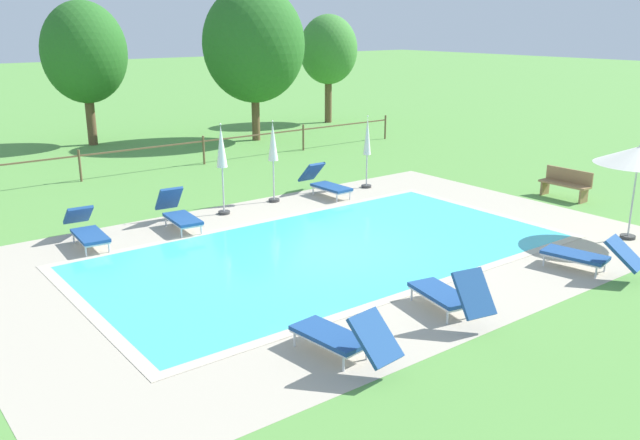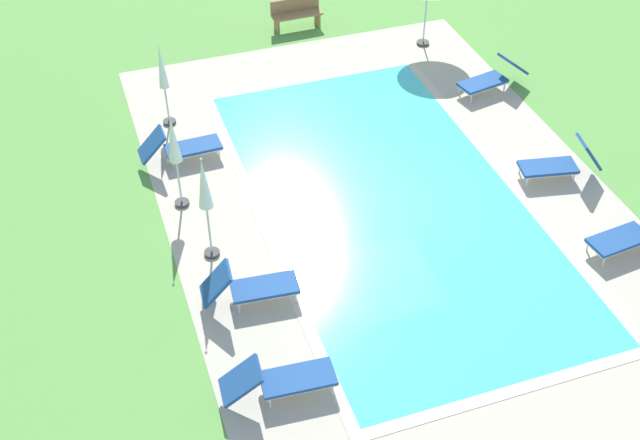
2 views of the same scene
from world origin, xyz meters
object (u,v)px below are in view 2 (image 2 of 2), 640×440
at_px(patio_umbrella_closed_row_mid_west, 205,190).
at_px(wooden_bench_lawn_side, 296,13).
at_px(sun_lounger_north_far, 181,147).
at_px(patio_umbrella_closed_row_centre, 163,73).
at_px(sun_lounger_south_near_corner, 282,379).
at_px(sun_lounger_north_near_steps, 251,287).
at_px(sun_lounger_north_mid, 560,163).
at_px(sun_lounger_south_mid, 630,233).
at_px(sun_lounger_north_end, 492,77).
at_px(patio_umbrella_closed_row_west, 174,145).

relative_size(patio_umbrella_closed_row_mid_west, wooden_bench_lawn_side, 1.65).
height_order(sun_lounger_north_far, wooden_bench_lawn_side, sun_lounger_north_far).
bearing_deg(sun_lounger_north_far, patio_umbrella_closed_row_centre, 0.11).
relative_size(sun_lounger_south_near_corner, patio_umbrella_closed_row_centre, 0.89).
height_order(sun_lounger_north_near_steps, sun_lounger_north_mid, sun_lounger_north_mid).
distance_m(sun_lounger_north_near_steps, sun_lounger_south_near_corner, 2.31).
bearing_deg(patio_umbrella_closed_row_centre, sun_lounger_south_mid, -133.11).
bearing_deg(sun_lounger_south_near_corner, wooden_bench_lawn_side, -18.72).
distance_m(sun_lounger_north_end, wooden_bench_lawn_side, 6.30).
relative_size(sun_lounger_north_mid, patio_umbrella_closed_row_west, 0.81).
relative_size(sun_lounger_north_mid, patio_umbrella_closed_row_centre, 0.84).
distance_m(sun_lounger_north_far, wooden_bench_lawn_side, 7.12).
height_order(sun_lounger_south_mid, patio_umbrella_closed_row_mid_west, patio_umbrella_closed_row_mid_west).
bearing_deg(sun_lounger_south_mid, sun_lounger_north_end, -1.91).
xyz_separation_m(sun_lounger_north_end, sun_lounger_south_near_corner, (-7.72, 8.13, -0.00)).
bearing_deg(wooden_bench_lawn_side, patio_umbrella_closed_row_mid_west, 152.30).
relative_size(sun_lounger_north_near_steps, patio_umbrella_closed_row_mid_west, 0.78).
xyz_separation_m(sun_lounger_north_mid, wooden_bench_lawn_side, (8.90, 3.49, 0.07)).
distance_m(sun_lounger_north_far, patio_umbrella_closed_row_west, 2.06).
xyz_separation_m(sun_lounger_north_end, patio_umbrella_closed_row_mid_west, (-3.87, 8.48, 1.32)).
bearing_deg(sun_lounger_north_end, sun_lounger_south_near_corner, 133.53).
xyz_separation_m(sun_lounger_north_mid, patio_umbrella_closed_row_centre, (5.09, 8.06, 1.05)).
bearing_deg(sun_lounger_north_far, sun_lounger_north_end, -86.95).
xyz_separation_m(sun_lounger_south_near_corner, wooden_bench_lawn_side, (12.73, -4.31, 0.09)).
bearing_deg(sun_lounger_north_end, sun_lounger_north_near_steps, 123.94).
xyz_separation_m(sun_lounger_north_near_steps, patio_umbrella_closed_row_mid_west, (1.54, 0.43, 1.31)).
distance_m(sun_lounger_north_mid, patio_umbrella_closed_row_centre, 9.59).
relative_size(sun_lounger_north_near_steps, sun_lounger_north_far, 0.99).
height_order(sun_lounger_north_end, patio_umbrella_closed_row_centre, patio_umbrella_closed_row_centre).
height_order(patio_umbrella_closed_row_west, patio_umbrella_closed_row_centre, patio_umbrella_closed_row_west).
bearing_deg(sun_lounger_south_near_corner, sun_lounger_north_end, -46.47).
bearing_deg(sun_lounger_north_mid, patio_umbrella_closed_row_mid_west, 89.86).
distance_m(patio_umbrella_closed_row_centre, wooden_bench_lawn_side, 6.03).
bearing_deg(wooden_bench_lawn_side, sun_lounger_north_mid, -158.61).
height_order(sun_lounger_north_mid, wooden_bench_lawn_side, sun_lounger_north_mid).
xyz_separation_m(sun_lounger_north_far, sun_lounger_south_mid, (-6.00, -8.16, -0.00)).
relative_size(sun_lounger_south_mid, patio_umbrella_closed_row_centre, 0.87).
relative_size(sun_lounger_south_near_corner, wooden_bench_lawn_side, 1.35).
bearing_deg(wooden_bench_lawn_side, sun_lounger_south_near_corner, 161.28).
bearing_deg(sun_lounger_south_near_corner, sun_lounger_north_far, 2.00).
xyz_separation_m(patio_umbrella_closed_row_west, patio_umbrella_closed_row_mid_west, (-1.80, -0.26, 0.09)).
xyz_separation_m(sun_lounger_south_near_corner, patio_umbrella_closed_row_mid_west, (3.85, 0.35, 1.33)).
bearing_deg(sun_lounger_south_near_corner, sun_lounger_north_mid, -63.88).
relative_size(sun_lounger_north_end, wooden_bench_lawn_side, 1.37).
bearing_deg(sun_lounger_north_far, sun_lounger_north_near_steps, -176.14).
bearing_deg(patio_umbrella_closed_row_mid_west, sun_lounger_north_mid, -90.14).
height_order(sun_lounger_north_mid, patio_umbrella_closed_row_mid_west, patio_umbrella_closed_row_mid_west).
xyz_separation_m(sun_lounger_north_near_steps, sun_lounger_south_mid, (-1.04, -7.83, -0.01)).
height_order(sun_lounger_north_mid, sun_lounger_north_end, sun_lounger_north_mid).
xyz_separation_m(sun_lounger_north_far, sun_lounger_south_near_corner, (-7.27, -0.25, -0.01)).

